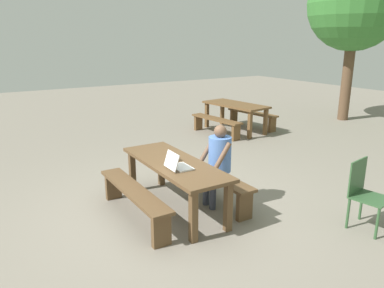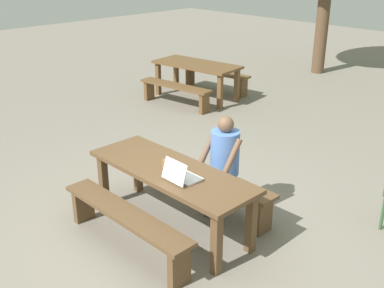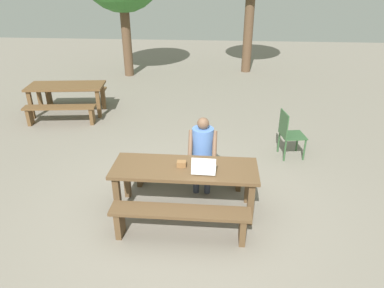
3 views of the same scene
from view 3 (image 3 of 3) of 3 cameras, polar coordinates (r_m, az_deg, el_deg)
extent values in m
plane|color=gray|center=(5.38, -1.14, -10.62)|extent=(30.00, 30.00, 0.00)
cube|color=brown|center=(4.99, -1.21, -4.06)|extent=(2.10, 0.73, 0.05)
cube|color=brown|center=(5.14, -12.19, -8.58)|extent=(0.09, 0.09, 0.69)
cube|color=brown|center=(4.97, 9.63, -9.68)|extent=(0.09, 0.09, 0.69)
cube|color=brown|center=(5.57, -10.71, -5.48)|extent=(0.09, 0.09, 0.69)
cube|color=brown|center=(5.41, 9.24, -6.37)|extent=(0.09, 0.09, 0.69)
cube|color=brown|center=(4.61, -2.01, -11.08)|extent=(1.85, 0.30, 0.05)
cube|color=brown|center=(4.90, -11.85, -12.52)|extent=(0.08, 0.24, 0.42)
cube|color=brown|center=(4.74, 8.30, -13.68)|extent=(0.08, 0.24, 0.42)
cube|color=brown|center=(5.69, -0.53, -3.16)|extent=(1.85, 0.30, 0.05)
cube|color=brown|center=(5.93, -8.53, -4.74)|extent=(0.08, 0.24, 0.42)
cube|color=brown|center=(5.80, 7.68, -5.44)|extent=(0.08, 0.24, 0.42)
cube|color=white|center=(4.92, 2.03, -4.10)|extent=(0.34, 0.24, 0.02)
cube|color=white|center=(4.73, 1.90, -3.76)|extent=(0.34, 0.09, 0.22)
cube|color=black|center=(4.73, 1.91, -3.70)|extent=(0.31, 0.08, 0.20)
cube|color=olive|center=(4.98, -1.74, -3.29)|extent=(0.13, 0.10, 0.08)
cylinder|color=#333847|center=(5.63, 0.69, -5.95)|extent=(0.10, 0.10, 0.46)
cylinder|color=#333847|center=(5.62, 2.53, -6.03)|extent=(0.10, 0.10, 0.46)
cube|color=#333847|center=(5.56, 1.70, -3.14)|extent=(0.28, 0.28, 0.12)
cylinder|color=#517AC6|center=(5.50, 1.79, 0.07)|extent=(0.34, 0.34, 0.53)
cylinder|color=brown|center=(5.41, -0.26, -0.07)|extent=(0.07, 0.32, 0.41)
cylinder|color=brown|center=(5.40, 3.75, -0.21)|extent=(0.07, 0.32, 0.41)
sphere|color=brown|center=(5.36, 1.85, 3.41)|extent=(0.19, 0.19, 0.19)
cube|color=#335933|center=(6.92, 16.28, 1.38)|extent=(0.51, 0.51, 0.02)
cube|color=#335933|center=(6.75, 14.87, 3.21)|extent=(0.09, 0.44, 0.47)
cylinder|color=#335933|center=(6.93, 18.05, -0.93)|extent=(0.04, 0.04, 0.43)
cylinder|color=#335933|center=(7.24, 16.97, 0.43)|extent=(0.04, 0.04, 0.43)
cylinder|color=#335933|center=(6.79, 15.08, -1.07)|extent=(0.04, 0.04, 0.43)
cylinder|color=#335933|center=(7.11, 14.12, 0.32)|extent=(0.04, 0.04, 0.43)
cube|color=brown|center=(9.26, -20.09, 8.98)|extent=(1.93, 1.03, 0.05)
cube|color=brown|center=(9.38, -25.04, 5.86)|extent=(0.10, 0.10, 0.71)
cube|color=brown|center=(8.88, -15.16, 6.40)|extent=(0.10, 0.10, 0.71)
cube|color=brown|center=(9.91, -23.85, 7.10)|extent=(0.10, 0.10, 0.71)
cube|color=brown|center=(9.44, -14.45, 7.65)|extent=(0.10, 0.10, 0.71)
cube|color=brown|center=(8.72, -21.02, 5.69)|extent=(1.68, 0.51, 0.05)
cube|color=brown|center=(9.05, -25.18, 4.11)|extent=(0.11, 0.25, 0.40)
cube|color=brown|center=(8.59, -16.16, 4.52)|extent=(0.11, 0.25, 0.40)
cube|color=brown|center=(9.98, -18.74, 8.53)|extent=(1.68, 0.51, 0.05)
cube|color=brown|center=(10.27, -22.50, 7.07)|extent=(0.11, 0.25, 0.40)
cube|color=brown|center=(9.87, -14.46, 7.53)|extent=(0.11, 0.25, 0.40)
cylinder|color=brown|center=(12.45, -10.75, 16.94)|extent=(0.31, 0.31, 2.62)
cylinder|color=brown|center=(12.90, 9.32, 18.60)|extent=(0.33, 0.33, 3.18)
camera|label=1|loc=(4.45, 67.69, -0.44)|focal=34.55mm
camera|label=2|loc=(3.29, 74.17, 3.46)|focal=44.19mm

